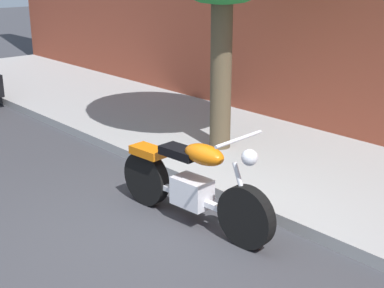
# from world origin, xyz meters

# --- Properties ---
(ground_plane) EXTENTS (60.00, 60.00, 0.00)m
(ground_plane) POSITION_xyz_m (0.00, 0.00, 0.00)
(ground_plane) COLOR #38383D
(sidewalk) EXTENTS (22.56, 3.03, 0.14)m
(sidewalk) POSITION_xyz_m (0.00, 2.72, 0.07)
(sidewalk) COLOR #979797
(sidewalk) RESTS_ON ground
(motorcycle) EXTENTS (2.21, 0.70, 1.17)m
(motorcycle) POSITION_xyz_m (0.03, 0.53, 0.47)
(motorcycle) COLOR black
(motorcycle) RESTS_ON ground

